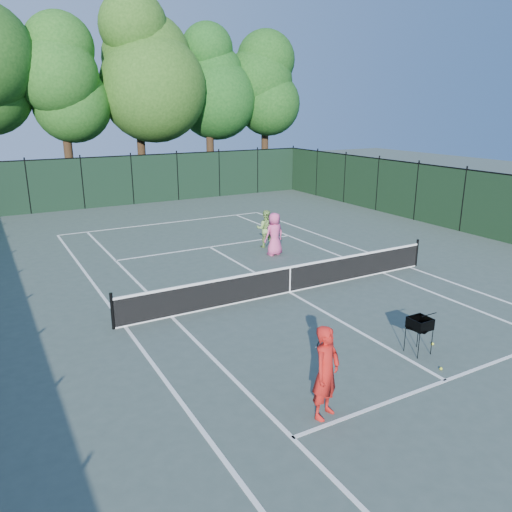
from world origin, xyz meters
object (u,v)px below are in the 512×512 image
player_green (266,229)px  loose_ball_midcourt (433,344)px  loose_ball_near_cart (441,369)px  ball_hopper (420,324)px  coach (326,372)px  player_pink (274,234)px

player_green → loose_ball_midcourt: bearing=116.8°
loose_ball_near_cart → loose_ball_midcourt: size_ratio=1.00×
ball_hopper → loose_ball_near_cart: bearing=-119.0°
coach → player_pink: 11.28m
ball_hopper → loose_ball_near_cart: ball_hopper is taller
ball_hopper → loose_ball_near_cart: (-0.17, -0.89, -0.75)m
player_pink → player_green: size_ratio=1.08×
player_green → loose_ball_near_cart: 11.42m
coach → loose_ball_near_cart: bearing=-21.1°
player_pink → loose_ball_near_cart: (-1.56, -10.01, -0.85)m
player_pink → ball_hopper: size_ratio=1.89×
coach → player_pink: size_ratio=1.08×
loose_ball_near_cart → loose_ball_midcourt: same height
coach → ball_hopper: bearing=-7.5°
player_pink → ball_hopper: (-1.39, -9.12, -0.10)m
loose_ball_midcourt → player_green: bearing=84.3°
loose_ball_near_cart → loose_ball_midcourt: 1.30m
ball_hopper → loose_ball_midcourt: bearing=-9.6°
player_pink → loose_ball_near_cart: size_ratio=26.14×
coach → player_green: size_ratio=1.17×
player_green → ball_hopper: size_ratio=1.75×
player_pink → ball_hopper: bearing=75.2°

